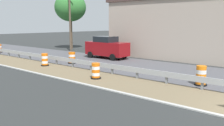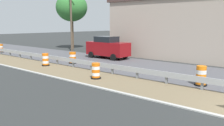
{
  "view_description": "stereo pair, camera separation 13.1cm",
  "coord_description": "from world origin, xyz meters",
  "px_view_note": "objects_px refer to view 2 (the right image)",
  "views": [
    {
      "loc": [
        -10.6,
        -1.36,
        3.44
      ],
      "look_at": [
        0.68,
        8.18,
        1.05
      ],
      "focal_mm": 39.05,
      "sensor_mm": 36.0,
      "label": 1
    },
    {
      "loc": [
        -10.51,
        -1.46,
        3.44
      ],
      "look_at": [
        0.68,
        8.18,
        1.05
      ],
      "focal_mm": 39.05,
      "sensor_mm": 36.0,
      "label": 2
    }
  ],
  "objects_px": {
    "traffic_barrel_far": "(46,60)",
    "utility_pole_near": "(203,12)",
    "traffic_barrel_nearest": "(201,77)",
    "traffic_barrel_close": "(96,72)",
    "utility_pole_mid": "(71,16)",
    "traffic_barrel_mid": "(73,58)",
    "car_trailing_near_lane": "(108,47)",
    "traffic_barrel_farther": "(1,49)"
  },
  "relations": [
    {
      "from": "traffic_barrel_nearest",
      "to": "car_trailing_near_lane",
      "type": "relative_size",
      "value": 0.25
    },
    {
      "from": "traffic_barrel_farther",
      "to": "utility_pole_mid",
      "type": "bearing_deg",
      "value": -40.29
    },
    {
      "from": "traffic_barrel_farther",
      "to": "car_trailing_near_lane",
      "type": "xyz_separation_m",
      "value": [
        4.66,
        -13.28,
        0.65
      ]
    },
    {
      "from": "traffic_barrel_close",
      "to": "utility_pole_near",
      "type": "xyz_separation_m",
      "value": [
        10.39,
        -2.63,
        3.96
      ]
    },
    {
      "from": "traffic_barrel_mid",
      "to": "utility_pole_mid",
      "type": "relative_size",
      "value": 0.12
    },
    {
      "from": "traffic_barrel_far",
      "to": "car_trailing_near_lane",
      "type": "bearing_deg",
      "value": -7.86
    },
    {
      "from": "traffic_barrel_mid",
      "to": "traffic_barrel_far",
      "type": "height_order",
      "value": "traffic_barrel_far"
    },
    {
      "from": "traffic_barrel_farther",
      "to": "traffic_barrel_mid",
      "type": "bearing_deg",
      "value": -88.87
    },
    {
      "from": "traffic_barrel_nearest",
      "to": "car_trailing_near_lane",
      "type": "bearing_deg",
      "value": 67.05
    },
    {
      "from": "utility_pole_near",
      "to": "traffic_barrel_mid",
      "type": "bearing_deg",
      "value": 131.36
    },
    {
      "from": "car_trailing_near_lane",
      "to": "utility_pole_mid",
      "type": "relative_size",
      "value": 0.54
    },
    {
      "from": "traffic_barrel_mid",
      "to": "traffic_barrel_farther",
      "type": "distance_m",
      "value": 13.1
    },
    {
      "from": "traffic_barrel_mid",
      "to": "car_trailing_near_lane",
      "type": "bearing_deg",
      "value": -2.38
    },
    {
      "from": "traffic_barrel_nearest",
      "to": "traffic_barrel_close",
      "type": "relative_size",
      "value": 1.12
    },
    {
      "from": "traffic_barrel_nearest",
      "to": "utility_pole_mid",
      "type": "height_order",
      "value": "utility_pole_mid"
    },
    {
      "from": "utility_pole_near",
      "to": "utility_pole_mid",
      "type": "bearing_deg",
      "value": 94.09
    },
    {
      "from": "traffic_barrel_nearest",
      "to": "utility_pole_mid",
      "type": "relative_size",
      "value": 0.13
    },
    {
      "from": "traffic_barrel_close",
      "to": "traffic_barrel_farther",
      "type": "bearing_deg",
      "value": 81.78
    },
    {
      "from": "traffic_barrel_close",
      "to": "car_trailing_near_lane",
      "type": "relative_size",
      "value": 0.22
    },
    {
      "from": "traffic_barrel_far",
      "to": "utility_pole_mid",
      "type": "distance_m",
      "value": 11.6
    },
    {
      "from": "traffic_barrel_mid",
      "to": "traffic_barrel_nearest",
      "type": "bearing_deg",
      "value": -91.88
    },
    {
      "from": "traffic_barrel_far",
      "to": "traffic_barrel_farther",
      "type": "relative_size",
      "value": 1.05
    },
    {
      "from": "traffic_barrel_farther",
      "to": "car_trailing_near_lane",
      "type": "relative_size",
      "value": 0.22
    },
    {
      "from": "utility_pole_mid",
      "to": "traffic_barrel_far",
      "type": "bearing_deg",
      "value": -141.33
    },
    {
      "from": "utility_pole_near",
      "to": "utility_pole_mid",
      "type": "distance_m",
      "value": 16.02
    },
    {
      "from": "car_trailing_near_lane",
      "to": "traffic_barrel_mid",
      "type": "bearing_deg",
      "value": -92.65
    },
    {
      "from": "traffic_barrel_far",
      "to": "utility_pole_mid",
      "type": "relative_size",
      "value": 0.12
    },
    {
      "from": "utility_pole_mid",
      "to": "traffic_barrel_farther",
      "type": "bearing_deg",
      "value": 139.71
    },
    {
      "from": "traffic_barrel_mid",
      "to": "traffic_barrel_far",
      "type": "bearing_deg",
      "value": 162.02
    },
    {
      "from": "traffic_barrel_close",
      "to": "utility_pole_near",
      "type": "relative_size",
      "value": 0.12
    },
    {
      "from": "traffic_barrel_mid",
      "to": "utility_pole_near",
      "type": "height_order",
      "value": "utility_pole_near"
    },
    {
      "from": "traffic_barrel_nearest",
      "to": "utility_pole_near",
      "type": "xyz_separation_m",
      "value": [
        7.78,
        3.06,
        3.9
      ]
    },
    {
      "from": "traffic_barrel_far",
      "to": "car_trailing_near_lane",
      "type": "height_order",
      "value": "car_trailing_near_lane"
    },
    {
      "from": "traffic_barrel_nearest",
      "to": "traffic_barrel_mid",
      "type": "bearing_deg",
      "value": 88.12
    },
    {
      "from": "utility_pole_near",
      "to": "traffic_barrel_farther",
      "type": "bearing_deg",
      "value": 109.61
    },
    {
      "from": "traffic_barrel_mid",
      "to": "traffic_barrel_farther",
      "type": "height_order",
      "value": "traffic_barrel_mid"
    },
    {
      "from": "traffic_barrel_nearest",
      "to": "car_trailing_near_lane",
      "type": "height_order",
      "value": "car_trailing_near_lane"
    },
    {
      "from": "traffic_barrel_nearest",
      "to": "utility_pole_near",
      "type": "bearing_deg",
      "value": 21.49
    },
    {
      "from": "traffic_barrel_far",
      "to": "utility_pole_near",
      "type": "distance_m",
      "value": 13.89
    },
    {
      "from": "traffic_barrel_far",
      "to": "utility_pole_mid",
      "type": "bearing_deg",
      "value": 38.67
    },
    {
      "from": "car_trailing_near_lane",
      "to": "traffic_barrel_close",
      "type": "bearing_deg",
      "value": -53.13
    },
    {
      "from": "traffic_barrel_mid",
      "to": "car_trailing_near_lane",
      "type": "xyz_separation_m",
      "value": [
        4.4,
        -0.18,
        0.65
      ]
    }
  ]
}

